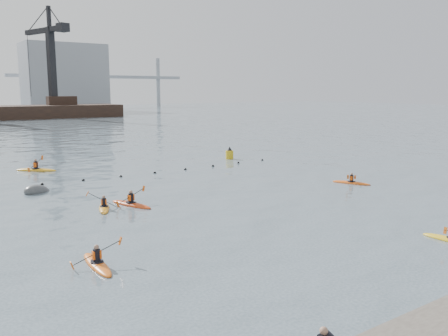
{
  "coord_description": "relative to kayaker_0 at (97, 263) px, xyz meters",
  "views": [
    {
      "loc": [
        -13.52,
        -13.01,
        6.88
      ],
      "look_at": [
        0.6,
        7.25,
        2.8
      ],
      "focal_mm": 38.0,
      "sensor_mm": 36.0,
      "label": 1
    }
  ],
  "objects": [
    {
      "name": "kayaker_4",
      "position": [
        21.42,
        5.37,
        -0.01
      ],
      "size": [
        1.82,
        2.87,
        0.92
      ],
      "rotation": [
        0.0,
        0.0,
        3.55
      ],
      "color": "#DB5614",
      "rests_on": "ground"
    },
    {
      "name": "nav_buoy",
      "position": [
        21.42,
        20.97,
        0.34
      ],
      "size": [
        0.78,
        0.78,
        1.42
      ],
      "color": "#B98512",
      "rests_on": "ground"
    },
    {
      "name": "kayaker_0",
      "position": [
        0.0,
        0.0,
        0.0
      ],
      "size": [
        2.11,
        3.09,
        1.13
      ],
      "rotation": [
        0.0,
        0.0,
        -0.05
      ],
      "color": "orange",
      "rests_on": "ground"
    },
    {
      "name": "float_line",
      "position": [
        6.92,
        18.0,
        -0.06
      ],
      "size": [
        33.24,
        0.73,
        0.24
      ],
      "color": "black",
      "rests_on": "ground"
    },
    {
      "name": "kayaker_3",
      "position": [
        3.56,
        8.6,
        -0.01
      ],
      "size": [
        1.92,
        2.86,
        1.21
      ],
      "rotation": [
        0.0,
        0.0,
        -0.36
      ],
      "color": "orange",
      "rests_on": "ground"
    },
    {
      "name": "mooring_buoy",
      "position": [
        1.49,
        15.64,
        -0.09
      ],
      "size": [
        2.54,
        2.24,
        1.44
      ],
      "primitive_type": "ellipsoid",
      "rotation": [
        0.0,
        0.21,
        0.58
      ],
      "color": "#3D4042",
      "rests_on": "ground"
    },
    {
      "name": "ground",
      "position": [
        7.42,
        -4.54,
        -0.09
      ],
      "size": [
        400.0,
        400.0,
        0.0
      ],
      "primitive_type": "plane",
      "color": "#3E4D5A",
      "rests_on": "ground"
    },
    {
      "name": "kayaker_5",
      "position": [
        3.59,
        24.66,
        0.02
      ],
      "size": [
        3.2,
        2.98,
        1.31
      ],
      "rotation": [
        0.0,
        0.0,
        0.84
      ],
      "color": "gold",
      "rests_on": "ground"
    },
    {
      "name": "kayaker_2",
      "position": [
        5.21,
        8.47,
        0.01
      ],
      "size": [
        2.18,
        3.34,
        1.16
      ],
      "rotation": [
        0.0,
        0.0,
        0.33
      ],
      "color": "#BF3A11",
      "rests_on": "ground"
    }
  ]
}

